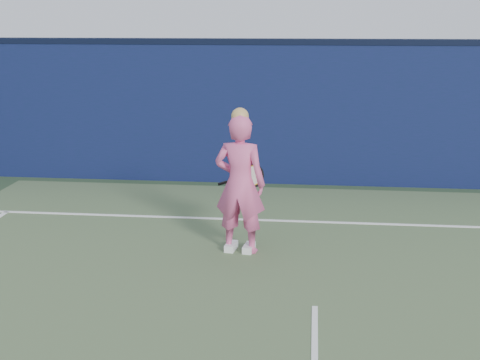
# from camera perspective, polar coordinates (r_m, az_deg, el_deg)

# --- Properties ---
(ground) EXTENTS (80.00, 80.00, 0.00)m
(ground) POSITION_cam_1_polar(r_m,az_deg,el_deg) (6.31, 6.39, -14.51)
(ground) COLOR #2B4027
(ground) RESTS_ON ground
(backstop_wall) EXTENTS (24.00, 0.40, 2.50)m
(backstop_wall) POSITION_cam_1_polar(r_m,az_deg,el_deg) (12.18, 6.59, 5.52)
(backstop_wall) COLOR #0D1839
(backstop_wall) RESTS_ON ground
(wall_cap) EXTENTS (24.00, 0.42, 0.10)m
(wall_cap) POSITION_cam_1_polar(r_m,az_deg,el_deg) (12.07, 6.77, 11.64)
(wall_cap) COLOR black
(wall_cap) RESTS_ON backstop_wall
(player) EXTENTS (0.71, 0.52, 1.88)m
(player) POSITION_cam_1_polar(r_m,az_deg,el_deg) (8.51, 0.00, -0.32)
(player) COLOR #E15791
(player) RESTS_ON ground
(racket) EXTENTS (0.63, 0.18, 0.34)m
(racket) POSITION_cam_1_polar(r_m,az_deg,el_deg) (8.96, 0.82, 0.31)
(racket) COLOR black
(racket) RESTS_ON ground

